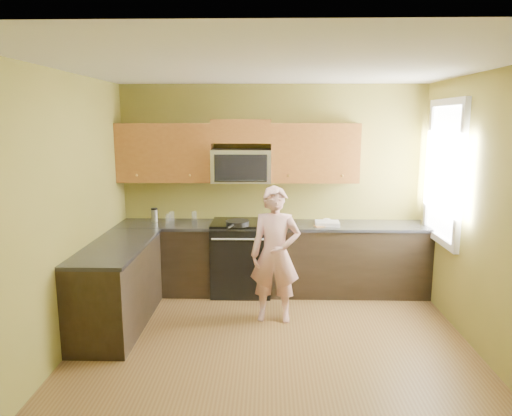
{
  "coord_description": "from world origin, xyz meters",
  "views": [
    {
      "loc": [
        -0.06,
        -4.29,
        2.24
      ],
      "look_at": [
        -0.2,
        1.3,
        1.2
      ],
      "focal_mm": 33.24,
      "sensor_mm": 36.0,
      "label": 1
    }
  ],
  "objects_px": {
    "frying_pan": "(238,226)",
    "travel_mug": "(155,221)",
    "stove": "(241,257)",
    "butter_tub": "(280,224)",
    "microwave": "(242,182)",
    "woman": "(275,255)"
  },
  "relations": [
    {
      "from": "stove",
      "to": "travel_mug",
      "type": "relative_size",
      "value": 5.29
    },
    {
      "from": "stove",
      "to": "frying_pan",
      "type": "height_order",
      "value": "frying_pan"
    },
    {
      "from": "woman",
      "to": "frying_pan",
      "type": "distance_m",
      "value": 0.81
    },
    {
      "from": "stove",
      "to": "microwave",
      "type": "distance_m",
      "value": 0.98
    },
    {
      "from": "frying_pan",
      "to": "travel_mug",
      "type": "xyz_separation_m",
      "value": [
        -1.12,
        0.35,
        -0.03
      ]
    },
    {
      "from": "woman",
      "to": "stove",
      "type": "bearing_deg",
      "value": 121.02
    },
    {
      "from": "microwave",
      "to": "butter_tub",
      "type": "distance_m",
      "value": 0.74
    },
    {
      "from": "butter_tub",
      "to": "woman",
      "type": "bearing_deg",
      "value": -94.87
    },
    {
      "from": "microwave",
      "to": "travel_mug",
      "type": "height_order",
      "value": "microwave"
    },
    {
      "from": "woman",
      "to": "microwave",
      "type": "bearing_deg",
      "value": 118.1
    },
    {
      "from": "frying_pan",
      "to": "travel_mug",
      "type": "bearing_deg",
      "value": -179.67
    },
    {
      "from": "stove",
      "to": "travel_mug",
      "type": "height_order",
      "value": "travel_mug"
    },
    {
      "from": "microwave",
      "to": "stove",
      "type": "bearing_deg",
      "value": -90.0
    },
    {
      "from": "stove",
      "to": "butter_tub",
      "type": "height_order",
      "value": "butter_tub"
    },
    {
      "from": "butter_tub",
      "to": "microwave",
      "type": "bearing_deg",
      "value": 166.03
    },
    {
      "from": "microwave",
      "to": "butter_tub",
      "type": "height_order",
      "value": "microwave"
    },
    {
      "from": "woman",
      "to": "butter_tub",
      "type": "height_order",
      "value": "woman"
    },
    {
      "from": "butter_tub",
      "to": "stove",
      "type": "bearing_deg",
      "value": -179.97
    },
    {
      "from": "frying_pan",
      "to": "travel_mug",
      "type": "height_order",
      "value": "travel_mug"
    },
    {
      "from": "woman",
      "to": "travel_mug",
      "type": "height_order",
      "value": "woman"
    },
    {
      "from": "frying_pan",
      "to": "butter_tub",
      "type": "height_order",
      "value": "frying_pan"
    },
    {
      "from": "woman",
      "to": "travel_mug",
      "type": "relative_size",
      "value": 8.52
    }
  ]
}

